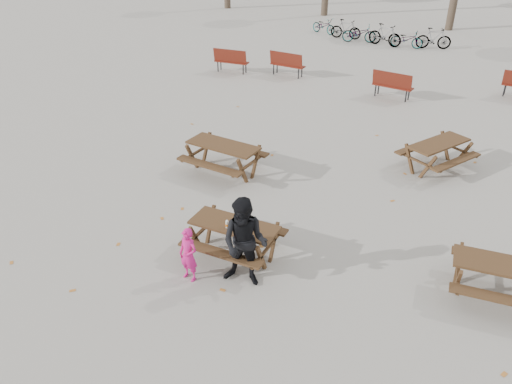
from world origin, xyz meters
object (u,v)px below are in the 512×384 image
at_px(picnic_table_north, 224,159).
at_px(picnic_table_far, 437,155).
at_px(picnic_table_east, 501,281).
at_px(main_picnic_table, 234,232).
at_px(adult, 245,243).
at_px(soda_bottle, 227,224).
at_px(child, 188,255).
at_px(food_tray, 249,229).

relative_size(picnic_table_north, picnic_table_far, 1.08).
bearing_deg(picnic_table_east, main_picnic_table, -173.80).
bearing_deg(picnic_table_east, adult, -164.47).
xyz_separation_m(soda_bottle, picnic_table_north, (-1.95, 3.30, -0.43)).
xyz_separation_m(picnic_table_north, picnic_table_far, (5.12, 2.79, -0.03)).
bearing_deg(picnic_table_far, main_picnic_table, -178.37).
bearing_deg(picnic_table_east, soda_bottle, -172.12).
bearing_deg(child, soda_bottle, 75.79).
bearing_deg(soda_bottle, picnic_table_far, 62.46).
relative_size(food_tray, picnic_table_north, 0.09).
bearing_deg(picnic_table_east, picnic_table_north, 157.90).
relative_size(main_picnic_table, child, 1.59).
distance_m(soda_bottle, picnic_table_far, 6.89).
bearing_deg(main_picnic_table, picnic_table_east, 11.48).
relative_size(main_picnic_table, picnic_table_north, 0.92).
xyz_separation_m(adult, picnic_table_east, (4.40, 1.67, -0.54)).
height_order(adult, picnic_table_east, adult).
height_order(child, picnic_table_far, child).
relative_size(child, picnic_table_far, 0.62).
xyz_separation_m(main_picnic_table, child, (-0.43, -1.04, -0.02)).
distance_m(main_picnic_table, picnic_table_north, 3.73).
bearing_deg(picnic_table_north, main_picnic_table, -51.73).
xyz_separation_m(food_tray, child, (-0.80, -0.99, -0.23)).
distance_m(food_tray, adult, 0.66).
xyz_separation_m(food_tray, adult, (0.22, -0.60, 0.13)).
xyz_separation_m(picnic_table_east, picnic_table_north, (-7.00, 2.12, 0.04)).
bearing_deg(child, adult, 29.17).
bearing_deg(picnic_table_north, adult, -50.05).
height_order(food_tray, picnic_table_north, picnic_table_north).
xyz_separation_m(food_tray, picnic_table_east, (4.62, 1.07, -0.41)).
height_order(food_tray, soda_bottle, soda_bottle).
bearing_deg(food_tray, main_picnic_table, 170.97).
bearing_deg(soda_bottle, main_picnic_table, 68.38).
height_order(picnic_table_east, picnic_table_north, picnic_table_north).
xyz_separation_m(soda_bottle, picnic_table_far, (3.18, 6.09, -0.46)).
distance_m(soda_bottle, picnic_table_north, 3.85).
height_order(child, picnic_table_east, child).
relative_size(main_picnic_table, adult, 0.98).
xyz_separation_m(food_tray, picnic_table_far, (2.75, 5.98, -0.40)).
relative_size(main_picnic_table, food_tray, 10.00).
xyz_separation_m(child, picnic_table_north, (-1.58, 4.17, -0.15)).
height_order(soda_bottle, child, child).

